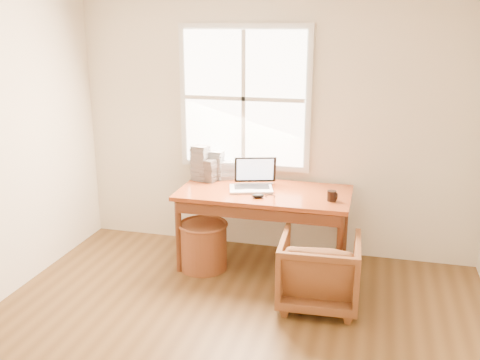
# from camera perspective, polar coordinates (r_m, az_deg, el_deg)

# --- Properties ---
(room_shell) EXTENTS (4.04, 4.54, 2.64)m
(room_shell) POSITION_cam_1_polar(r_m,az_deg,el_deg) (3.33, -3.49, -0.11)
(room_shell) COLOR brown
(room_shell) RESTS_ON ground
(desk) EXTENTS (1.60, 0.80, 0.04)m
(desk) POSITION_cam_1_polar(r_m,az_deg,el_deg) (5.01, 2.63, -1.38)
(desk) COLOR brown
(desk) RESTS_ON room_shell
(armchair) EXTENTS (0.67, 0.69, 0.60)m
(armchair) POSITION_cam_1_polar(r_m,az_deg,el_deg) (4.51, 8.44, -9.56)
(armchair) COLOR brown
(armchair) RESTS_ON room_shell
(wicker_stool) EXTENTS (0.58, 0.58, 0.44)m
(wicker_stool) POSITION_cam_1_polar(r_m,az_deg,el_deg) (5.13, -3.93, -7.07)
(wicker_stool) COLOR brown
(wicker_stool) RESTS_ON room_shell
(laptop) EXTENTS (0.44, 0.46, 0.27)m
(laptop) POSITION_cam_1_polar(r_m,az_deg,el_deg) (4.99, 1.19, 0.39)
(laptop) COLOR silver
(laptop) RESTS_ON desk
(mouse) EXTENTS (0.13, 0.10, 0.04)m
(mouse) POSITION_cam_1_polar(r_m,az_deg,el_deg) (4.80, 1.93, -1.69)
(mouse) COLOR black
(mouse) RESTS_ON desk
(coffee_mug) EXTENTS (0.10, 0.10, 0.09)m
(coffee_mug) POSITION_cam_1_polar(r_m,az_deg,el_deg) (4.78, 9.76, -1.67)
(coffee_mug) COLOR black
(coffee_mug) RESTS_ON desk
(cd_stack_a) EXTENTS (0.16, 0.14, 0.29)m
(cd_stack_a) POSITION_cam_1_polar(r_m,az_deg,el_deg) (5.35, -2.57, 1.58)
(cd_stack_a) COLOR #A9AFB5
(cd_stack_a) RESTS_ON desk
(cd_stack_b) EXTENTS (0.17, 0.16, 0.22)m
(cd_stack_b) POSITION_cam_1_polar(r_m,az_deg,el_deg) (5.28, -3.31, 1.00)
(cd_stack_b) COLOR #232328
(cd_stack_b) RESTS_ON desk
(cd_stack_c) EXTENTS (0.18, 0.16, 0.35)m
(cd_stack_c) POSITION_cam_1_polar(r_m,az_deg,el_deg) (5.32, -4.24, 1.84)
(cd_stack_c) COLOR #9B99A6
(cd_stack_c) RESTS_ON desk
(cd_stack_d) EXTENTS (0.18, 0.17, 0.18)m
(cd_stack_d) POSITION_cam_1_polar(r_m,az_deg,el_deg) (5.36, -1.45, 1.04)
(cd_stack_d) COLOR silver
(cd_stack_d) RESTS_ON desk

